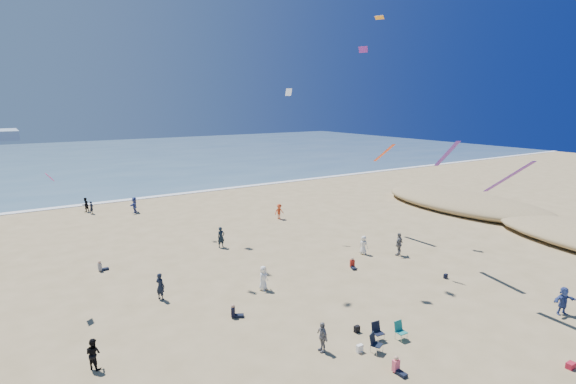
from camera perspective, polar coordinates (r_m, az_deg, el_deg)
ground at (r=22.79m, az=7.40°, el=-22.09°), size 220.00×220.00×0.00m
ocean at (r=110.70m, az=-26.58°, el=3.65°), size 220.00×100.00×0.06m
surf_line at (r=61.86m, az=-20.82°, el=-1.07°), size 220.00×1.20×0.08m
standing_flyers at (r=37.23m, az=-6.43°, el=-6.99°), size 29.90×44.50×1.94m
seated_group at (r=27.69m, az=0.57°, el=-14.58°), size 17.26×26.72×0.84m
chair_cluster at (r=25.24m, az=12.30°, el=-17.38°), size 2.71×1.53×1.00m
white_tote at (r=24.48m, az=9.08°, el=-19.03°), size 0.35×0.20×0.40m
black_backpack at (r=26.25m, az=8.74°, el=-16.83°), size 0.30×0.22×0.38m
cooler at (r=26.71m, az=32.25°, el=-18.13°), size 0.45×0.30×0.30m
navy_bag at (r=34.94m, az=19.38°, el=-10.04°), size 0.28×0.18×0.34m
kites_aloft at (r=34.10m, az=5.36°, el=13.45°), size 42.68×36.38×26.89m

